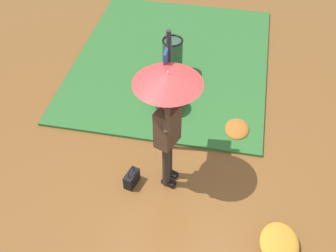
# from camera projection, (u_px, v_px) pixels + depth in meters

# --- Properties ---
(ground_plane) EXTENTS (18.00, 18.00, 0.00)m
(ground_plane) POSITION_uv_depth(u_px,v_px,m) (176.00, 189.00, 6.68)
(ground_plane) COLOR brown
(grass_verge) EXTENTS (4.80, 4.00, 0.05)m
(grass_verge) POSITION_uv_depth(u_px,v_px,m) (172.00, 60.00, 9.09)
(grass_verge) COLOR #2D662D
(grass_verge) RESTS_ON ground_plane
(person_with_umbrella) EXTENTS (0.96, 0.96, 2.04)m
(person_with_umbrella) POSITION_uv_depth(u_px,v_px,m) (168.00, 103.00, 5.79)
(person_with_umbrella) COLOR #2D2823
(person_with_umbrella) RESTS_ON ground_plane
(info_sign_post) EXTENTS (0.44, 0.07, 2.30)m
(info_sign_post) POSITION_uv_depth(u_px,v_px,m) (168.00, 81.00, 6.31)
(info_sign_post) COLOR black
(info_sign_post) RESTS_ON ground_plane
(handbag) EXTENTS (0.33, 0.21, 0.37)m
(handbag) POSITION_uv_depth(u_px,v_px,m) (132.00, 178.00, 6.67)
(handbag) COLOR black
(handbag) RESTS_ON ground_plane
(trash_bin) EXTENTS (0.42, 0.42, 0.83)m
(trash_bin) POSITION_uv_depth(u_px,v_px,m) (172.00, 57.00, 8.49)
(trash_bin) COLOR #2D5138
(trash_bin) RESTS_ON ground_plane
(shrub_cluster) EXTENTS (0.64, 0.58, 0.52)m
(shrub_cluster) POSITION_uv_depth(u_px,v_px,m) (170.00, 99.00, 7.85)
(shrub_cluster) COLOR #285628
(shrub_cluster) RESTS_ON ground_plane
(leaf_pile_near_person) EXTENTS (0.53, 0.43, 0.12)m
(leaf_pile_near_person) POSITION_uv_depth(u_px,v_px,m) (237.00, 129.00, 7.55)
(leaf_pile_near_person) COLOR #A86023
(leaf_pile_near_person) RESTS_ON ground_plane
(leaf_pile_by_bench) EXTENTS (0.68, 0.55, 0.15)m
(leaf_pile_by_bench) POSITION_uv_depth(u_px,v_px,m) (279.00, 243.00, 5.91)
(leaf_pile_by_bench) COLOR #C68428
(leaf_pile_by_bench) RESTS_ON ground_plane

